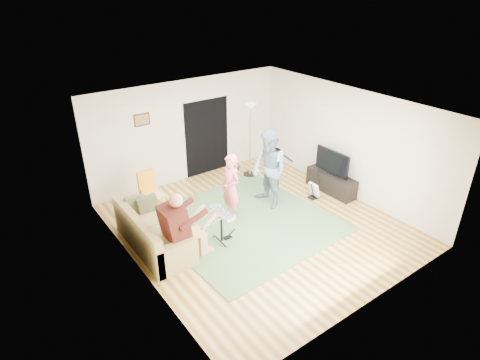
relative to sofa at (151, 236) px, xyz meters
The scene contains 19 objects.
floor 2.39m from the sofa, 14.80° to the right, with size 6.00×6.00×0.00m, color brown.
walls 2.60m from the sofa, 14.80° to the right, with size 5.50×6.00×2.70m, color silver, non-canonical shape.
ceiling 3.39m from the sofa, 14.80° to the right, with size 6.00×6.00×0.00m, color white.
window_blinds 1.41m from the sofa, 137.99° to the right, with size 2.05×2.05×0.00m, color brown.
doorway 3.79m from the sofa, 39.98° to the left, with size 2.10×2.10×0.00m, color black.
picture_frame 3.06m from the sofa, 66.36° to the left, with size 0.42×0.03×0.32m, color #3F2314.
area_rug 2.16m from the sofa, ahead, with size 3.59×3.58×0.02m, color #486D42.
sofa is the anchor object (origin of this frame).
drummer 0.83m from the sofa, 56.30° to the right, with size 0.94×0.53×1.44m.
drum_kit 1.45m from the sofa, 26.68° to the right, with size 0.41×0.73×0.75m.
singer 2.04m from the sofa, ahead, with size 0.57×0.37×1.56m, color #FF6E83.
microphone 2.35m from the sofa, ahead, with size 0.06×0.06×0.24m, color black, non-canonical shape.
guitarist 3.11m from the sofa, ahead, with size 0.92×0.72×1.90m, color slate.
guitar_held 3.39m from the sofa, ahead, with size 0.12×0.60×0.26m, color white, non-canonical shape.
guitar_spare 4.21m from the sofa, ahead, with size 0.30×0.27×0.84m.
torchiere_lamp 4.14m from the sofa, 22.51° to the left, with size 0.37×0.37×2.04m.
dining_chair 1.45m from the sofa, 64.17° to the left, with size 0.48×0.50×1.02m.
tv_cabinet 4.82m from the sofa, ahead, with size 0.40×1.40×0.50m, color black.
television 4.80m from the sofa, ahead, with size 0.06×1.02×0.60m, color black.
Camera 1 is at (-4.76, -5.89, 4.97)m, focal length 30.00 mm.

